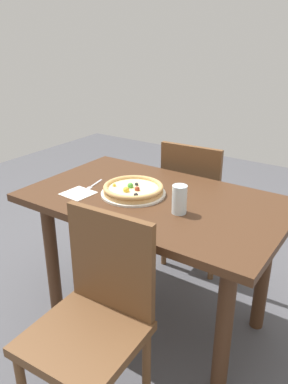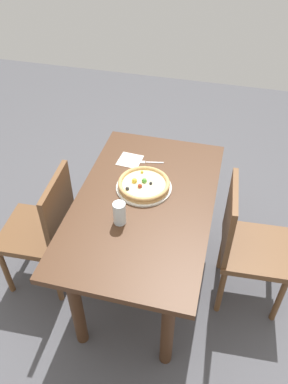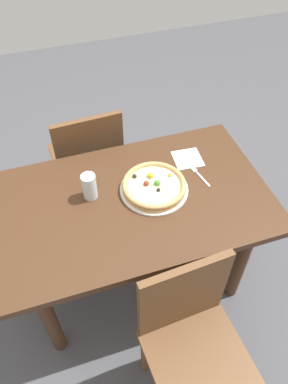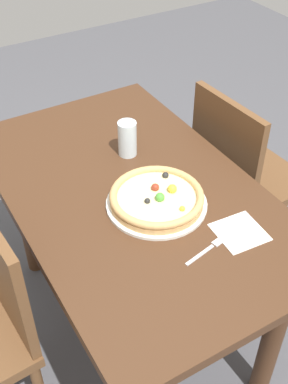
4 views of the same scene
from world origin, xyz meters
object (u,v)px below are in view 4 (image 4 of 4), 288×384
(plate, at_px, (157,204))
(pizza, at_px, (157,198))
(napkin, at_px, (240,232))
(dining_table, at_px, (133,215))
(fork, at_px, (210,248))
(chair_far, at_px, (242,175))
(drinking_glass, at_px, (127,139))

(plate, bearing_deg, pizza, 97.01)
(plate, relative_size, napkin, 2.30)
(dining_table, xyz_separation_m, fork, (0.35, 0.06, 0.12))
(pizza, bearing_deg, dining_table, -164.92)
(pizza, relative_size, napkin, 2.13)
(dining_table, bearing_deg, napkin, 27.52)
(chair_far, bearing_deg, pizza, -71.70)
(chair_far, xyz_separation_m, plate, (0.22, -0.57, 0.26))
(dining_table, distance_m, fork, 0.37)
(fork, bearing_deg, chair_far, 29.35)
(plate, relative_size, pizza, 1.08)
(dining_table, height_order, drinking_glass, drinking_glass)
(dining_table, xyz_separation_m, plate, (0.11, 0.03, 0.12))
(fork, xyz_separation_m, drinking_glass, (-0.53, 0.02, 0.06))
(dining_table, bearing_deg, plate, 14.77)
(chair_far, relative_size, napkin, 6.15)
(plate, relative_size, drinking_glass, 2.47)
(chair_far, relative_size, drinking_glass, 6.61)
(chair_far, distance_m, fork, 0.75)
(chair_far, xyz_separation_m, drinking_glass, (-0.07, -0.51, 0.32))
(fork, relative_size, drinking_glass, 1.27)
(dining_table, xyz_separation_m, napkin, (0.34, 0.18, 0.12))
(dining_table, xyz_separation_m, pizza, (0.11, 0.03, 0.15))
(chair_far, xyz_separation_m, napkin, (0.45, -0.42, 0.26))
(chair_far, distance_m, plate, 0.66)
(chair_far, bearing_deg, drinking_glass, -100.80)
(pizza, relative_size, drinking_glass, 2.29)
(plate, bearing_deg, drinking_glass, 169.02)
(chair_far, xyz_separation_m, fork, (0.46, -0.53, 0.26))
(plate, bearing_deg, dining_table, -165.23)
(napkin, bearing_deg, pizza, -147.44)
(fork, bearing_deg, napkin, -7.78)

